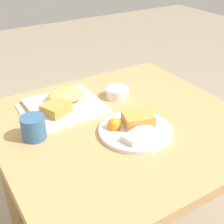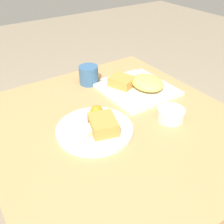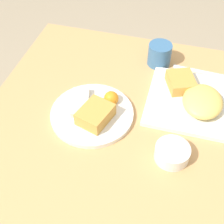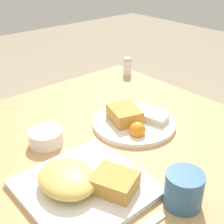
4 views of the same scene
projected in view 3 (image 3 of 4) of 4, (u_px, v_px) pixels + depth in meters
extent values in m
plane|color=gray|center=(116.00, 222.00, 1.43)|extent=(8.00, 8.00, 0.00)
cube|color=tan|center=(118.00, 125.00, 0.91)|extent=(0.84, 0.79, 0.04)
cylinder|color=#9F7649|center=(213.00, 132.00, 1.35)|extent=(0.05, 0.05, 0.68)
cylinder|color=#9F7649|center=(67.00, 102.00, 1.47)|extent=(0.05, 0.05, 0.68)
cube|color=white|center=(190.00, 102.00, 0.94)|extent=(0.26, 0.26, 0.01)
ellipsoid|color=#EAC660|center=(203.00, 101.00, 0.90)|extent=(0.14, 0.11, 0.04)
cube|color=gold|center=(181.00, 82.00, 0.96)|extent=(0.11, 0.11, 0.04)
cylinder|color=white|center=(92.00, 113.00, 0.91)|extent=(0.24, 0.24, 0.01)
cube|color=gold|center=(95.00, 114.00, 0.87)|extent=(0.11, 0.10, 0.04)
cube|color=silver|center=(80.00, 102.00, 0.91)|extent=(0.12, 0.07, 0.02)
sphere|color=orange|center=(111.00, 98.00, 0.92)|extent=(0.04, 0.04, 0.04)
cylinder|color=white|center=(172.00, 153.00, 0.80)|extent=(0.09, 0.09, 0.04)
cylinder|color=beige|center=(173.00, 149.00, 0.78)|extent=(0.07, 0.07, 0.00)
cube|color=silver|center=(201.00, 72.00, 1.04)|extent=(0.03, 0.19, 0.00)
cylinder|color=#386693|center=(160.00, 54.00, 1.04)|extent=(0.08, 0.08, 0.08)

